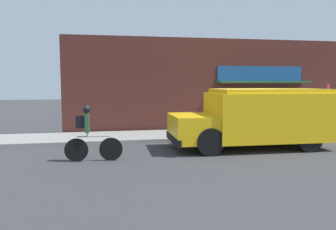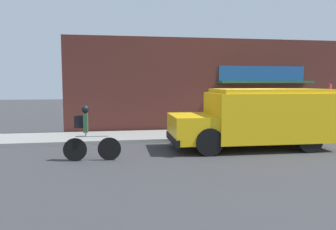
# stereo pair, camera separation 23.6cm
# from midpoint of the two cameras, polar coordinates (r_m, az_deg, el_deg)

# --- Properties ---
(ground_plane) EXTENTS (70.00, 70.00, 0.00)m
(ground_plane) POSITION_cam_midpoint_polar(r_m,az_deg,el_deg) (13.60, 13.47, -4.32)
(ground_plane) COLOR #38383A
(sidewalk) EXTENTS (28.00, 2.49, 0.15)m
(sidewalk) POSITION_cam_midpoint_polar(r_m,az_deg,el_deg) (14.73, 11.58, -3.23)
(sidewalk) COLOR gray
(sidewalk) RESTS_ON ground_plane
(storefront) EXTENTS (14.68, 0.98, 4.40)m
(storefront) POSITION_cam_midpoint_polar(r_m,az_deg,el_deg) (15.95, 10.13, 5.18)
(storefront) COLOR #4C231E
(storefront) RESTS_ON ground_plane
(school_bus) EXTENTS (5.62, 2.72, 2.10)m
(school_bus) POSITION_cam_midpoint_polar(r_m,az_deg,el_deg) (11.98, 15.88, -0.37)
(school_bus) COLOR yellow
(school_bus) RESTS_ON ground_plane
(cyclist) EXTENTS (1.69, 0.23, 1.66)m
(cyclist) POSITION_cam_midpoint_polar(r_m,az_deg,el_deg) (9.93, -13.12, -3.20)
(cyclist) COLOR black
(cyclist) RESTS_ON ground_plane
(stop_sign_post) EXTENTS (0.45, 0.45, 2.14)m
(stop_sign_post) POSITION_cam_midpoint_polar(r_m,az_deg,el_deg) (16.08, 26.69, 2.43)
(stop_sign_post) COLOR slate
(stop_sign_post) RESTS_ON sidewalk
(trash_bin) EXTENTS (0.48, 0.48, 0.87)m
(trash_bin) POSITION_cam_midpoint_polar(r_m,az_deg,el_deg) (15.32, 16.39, -1.09)
(trash_bin) COLOR #2D5138
(trash_bin) RESTS_ON sidewalk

